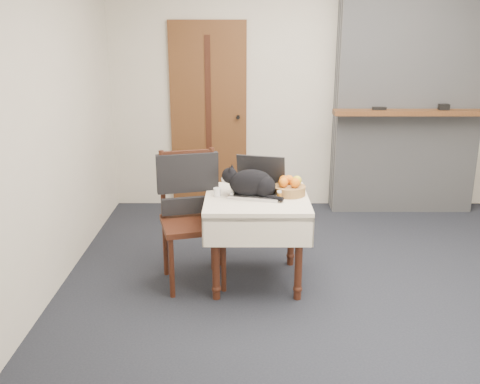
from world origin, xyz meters
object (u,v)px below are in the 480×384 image
object	(u,v)px
side_table	(256,211)
chair	(190,199)
cat	(252,184)
fruit_basket	(289,187)
cream_jar	(217,192)
laptop	(258,185)
pill_bottle	(279,195)
door	(209,116)

from	to	relation	value
side_table	chair	bearing A→B (deg)	172.62
chair	cat	bearing A→B (deg)	-22.53
side_table	cat	world-z (taller)	cat
fruit_basket	cream_jar	bearing A→B (deg)	-175.26
side_table	fruit_basket	size ratio (longest dim) A/B	3.14
laptop	cat	bearing A→B (deg)	-106.28
cat	cream_jar	world-z (taller)	cat
pill_bottle	fruit_basket	world-z (taller)	fruit_basket
side_table	laptop	bearing A→B (deg)	80.63
cream_jar	chair	distance (m)	0.23
door	side_table	world-z (taller)	door
fruit_basket	chair	distance (m)	0.77
laptop	cat	size ratio (longest dim) A/B	0.95
side_table	laptop	size ratio (longest dim) A/B	1.75
laptop	side_table	bearing A→B (deg)	-85.25
cat	pill_bottle	world-z (taller)	cat
side_table	chair	size ratio (longest dim) A/B	0.76
door	laptop	distance (m)	1.91
laptop	cat	xyz separation A→B (m)	(-0.05, -0.08, 0.03)
side_table	chair	distance (m)	0.52
chair	side_table	bearing A→B (deg)	-21.87
fruit_basket	pill_bottle	bearing A→B (deg)	-121.65
fruit_basket	chair	bearing A→B (deg)	179.00
side_table	pill_bottle	bearing A→B (deg)	-27.87
cat	cream_jar	size ratio (longest dim) A/B	7.34
pill_bottle	fruit_basket	distance (m)	0.17
cat	side_table	bearing A→B (deg)	13.97
cream_jar	laptop	bearing A→B (deg)	12.92
cream_jar	chair	world-z (taller)	chair
cat	cream_jar	distance (m)	0.27
laptop	chair	world-z (taller)	chair
laptop	chair	xyz separation A→B (m)	(-0.53, -0.01, -0.11)
side_table	cream_jar	xyz separation A→B (m)	(-0.30, 0.01, 0.15)
side_table	cat	size ratio (longest dim) A/B	1.65
door	laptop	size ratio (longest dim) A/B	4.48
laptop	pill_bottle	xyz separation A→B (m)	(0.15, -0.17, -0.03)
side_table	chair	world-z (taller)	chair
side_table	fruit_basket	xyz separation A→B (m)	(0.25, 0.05, 0.17)
pill_bottle	chair	bearing A→B (deg)	167.25
side_table	cat	distance (m)	0.22
cream_jar	fruit_basket	world-z (taller)	fruit_basket
cat	fruit_basket	bearing A→B (deg)	22.72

